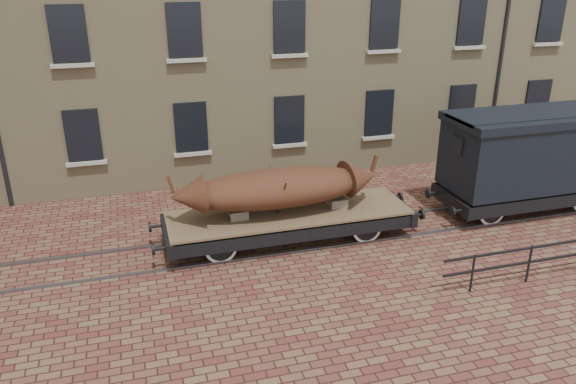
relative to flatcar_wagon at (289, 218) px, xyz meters
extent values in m
plane|color=#532722|center=(0.46, 0.00, -0.72)|extent=(90.00, 90.00, 0.00)
cube|color=black|center=(-5.54, 4.96, 1.48)|extent=(1.10, 0.12, 1.70)
cube|color=#A9A596|center=(-5.54, 4.90, 0.53)|extent=(1.30, 0.18, 0.12)
cube|color=black|center=(-2.04, 4.96, 1.48)|extent=(1.10, 0.12, 1.70)
cube|color=#A9A596|center=(-2.04, 4.90, 0.53)|extent=(1.30, 0.18, 0.12)
cube|color=black|center=(1.46, 4.96, 1.48)|extent=(1.10, 0.12, 1.70)
cube|color=#A9A596|center=(1.46, 4.90, 0.53)|extent=(1.30, 0.18, 0.12)
cube|color=black|center=(4.96, 4.96, 1.48)|extent=(1.10, 0.12, 1.70)
cube|color=#A9A596|center=(4.96, 4.90, 0.53)|extent=(1.30, 0.18, 0.12)
cube|color=black|center=(8.46, 4.96, 1.48)|extent=(1.10, 0.12, 1.70)
cube|color=#A9A596|center=(8.46, 4.90, 0.53)|extent=(1.30, 0.18, 0.12)
cube|color=black|center=(11.96, 4.96, 1.48)|extent=(1.10, 0.12, 1.70)
cube|color=#A9A596|center=(11.96, 4.90, 0.53)|extent=(1.30, 0.18, 0.12)
cube|color=black|center=(-5.54, 4.96, 4.68)|extent=(1.10, 0.12, 1.70)
cube|color=#A9A596|center=(-5.54, 4.90, 3.73)|extent=(1.30, 0.18, 0.12)
cube|color=black|center=(-2.04, 4.96, 4.68)|extent=(1.10, 0.12, 1.70)
cube|color=#A9A596|center=(-2.04, 4.90, 3.73)|extent=(1.30, 0.18, 0.12)
cube|color=black|center=(1.46, 4.96, 4.68)|extent=(1.10, 0.12, 1.70)
cube|color=#A9A596|center=(1.46, 4.90, 3.73)|extent=(1.30, 0.18, 0.12)
cube|color=black|center=(4.96, 4.96, 4.68)|extent=(1.10, 0.12, 1.70)
cube|color=#A9A596|center=(4.96, 4.90, 3.73)|extent=(1.30, 0.18, 0.12)
cube|color=black|center=(8.46, 4.96, 4.68)|extent=(1.10, 0.12, 1.70)
cube|color=#A9A596|center=(8.46, 4.90, 3.73)|extent=(1.30, 0.18, 0.12)
cube|color=black|center=(11.96, 4.96, 4.68)|extent=(1.10, 0.12, 1.70)
cube|color=#A9A596|center=(11.96, 4.90, 3.73)|extent=(1.30, 0.18, 0.12)
cube|color=#59595E|center=(0.46, -0.72, -0.69)|extent=(30.00, 0.08, 0.06)
cube|color=#59595E|center=(0.46, 0.72, -0.69)|extent=(30.00, 0.08, 0.06)
cylinder|color=black|center=(3.46, -3.80, -0.22)|extent=(0.06, 0.06, 1.00)
cylinder|color=black|center=(5.06, -3.80, -0.22)|extent=(0.06, 0.06, 1.00)
cube|color=brown|center=(0.00, 0.00, 0.13)|extent=(6.80, 1.99, 0.11)
cube|color=black|center=(0.00, -0.92, -0.09)|extent=(6.80, 0.14, 0.41)
cube|color=black|center=(0.00, 0.92, -0.09)|extent=(6.80, 0.14, 0.41)
cube|color=black|center=(-3.40, 0.00, -0.09)|extent=(0.20, 2.08, 0.41)
cylinder|color=black|center=(-3.65, -0.68, -0.09)|extent=(0.32, 0.09, 0.09)
cylinder|color=black|center=(-3.81, -0.68, -0.09)|extent=(0.07, 0.29, 0.29)
cylinder|color=black|center=(-3.65, 0.68, -0.09)|extent=(0.32, 0.09, 0.09)
cylinder|color=black|center=(-3.81, 0.68, -0.09)|extent=(0.07, 0.29, 0.29)
cube|color=black|center=(3.40, 0.00, -0.09)|extent=(0.20, 2.08, 0.41)
cylinder|color=black|center=(3.65, -0.68, -0.09)|extent=(0.32, 0.09, 0.09)
cylinder|color=black|center=(3.81, -0.68, -0.09)|extent=(0.07, 0.29, 0.29)
cylinder|color=black|center=(3.65, 0.68, -0.09)|extent=(0.32, 0.09, 0.09)
cylinder|color=black|center=(3.81, 0.68, -0.09)|extent=(0.07, 0.29, 0.29)
cylinder|color=black|center=(-2.08, 0.00, -0.29)|extent=(0.09, 1.72, 0.09)
cylinder|color=silver|center=(-2.08, -0.72, -0.29)|extent=(0.87, 0.06, 0.87)
cylinder|color=black|center=(-2.08, -0.72, -0.29)|extent=(0.71, 0.09, 0.71)
cube|color=black|center=(-2.08, -0.83, -0.07)|extent=(0.82, 0.07, 0.09)
cylinder|color=silver|center=(-2.08, 0.72, -0.29)|extent=(0.87, 0.06, 0.87)
cylinder|color=black|center=(-2.08, 0.72, -0.29)|extent=(0.71, 0.09, 0.71)
cube|color=black|center=(-2.08, 0.83, -0.07)|extent=(0.82, 0.07, 0.09)
cylinder|color=black|center=(2.08, 0.00, -0.29)|extent=(0.09, 1.72, 0.09)
cylinder|color=silver|center=(2.08, -0.72, -0.29)|extent=(0.87, 0.06, 0.87)
cylinder|color=black|center=(2.08, -0.72, -0.29)|extent=(0.71, 0.09, 0.71)
cube|color=black|center=(2.08, -0.83, -0.07)|extent=(0.82, 0.07, 0.09)
cylinder|color=silver|center=(2.08, 0.72, -0.29)|extent=(0.87, 0.06, 0.87)
cylinder|color=black|center=(2.08, 0.72, -0.29)|extent=(0.71, 0.09, 0.71)
cube|color=black|center=(2.08, 0.83, -0.07)|extent=(0.82, 0.07, 0.09)
cube|color=black|center=(0.00, 0.00, -0.22)|extent=(3.62, 0.05, 0.05)
cube|color=gray|center=(-1.45, 0.00, 0.31)|extent=(0.50, 0.45, 0.25)
cube|color=gray|center=(1.45, 0.00, 0.31)|extent=(0.50, 0.45, 0.25)
ellipsoid|color=#48230D|center=(-0.33, 0.00, 0.94)|extent=(5.21, 1.66, 1.04)
cone|color=#48230D|center=(-2.79, -0.02, 0.98)|extent=(0.90, 0.99, 0.99)
cube|color=#48230D|center=(-3.19, -0.02, 1.37)|extent=(0.21, 0.11, 0.50)
cone|color=#48230D|center=(2.14, 0.02, 0.98)|extent=(0.90, 0.99, 0.99)
cube|color=#48230D|center=(2.54, 0.02, 1.37)|extent=(0.21, 0.11, 0.50)
cylinder|color=#453228|center=(-0.33, -0.42, 0.81)|extent=(0.04, 0.89, 1.27)
cylinder|color=#453228|center=(-0.33, 0.42, 0.81)|extent=(0.04, 0.89, 1.27)
cube|color=black|center=(7.87, -0.98, -0.10)|extent=(5.34, 0.14, 0.40)
cube|color=black|center=(7.87, 0.98, -0.10)|extent=(5.34, 0.14, 0.40)
cube|color=black|center=(5.20, 0.00, -0.10)|extent=(0.20, 2.14, 0.40)
cylinder|color=black|center=(4.80, -0.71, -0.10)|extent=(0.07, 0.29, 0.29)
cylinder|color=black|center=(4.80, 0.71, -0.10)|extent=(0.07, 0.29, 0.29)
cylinder|color=black|center=(6.18, 0.00, -0.30)|extent=(0.09, 1.69, 0.09)
cylinder|color=silver|center=(6.18, -0.72, -0.30)|extent=(0.86, 0.06, 0.86)
cylinder|color=black|center=(6.18, -0.72, -0.30)|extent=(0.70, 0.09, 0.70)
cylinder|color=silver|center=(6.18, 0.72, -0.30)|extent=(0.86, 0.06, 0.86)
cylinder|color=black|center=(6.18, 0.72, -0.30)|extent=(0.70, 0.09, 0.70)
cylinder|color=black|center=(9.56, 0.00, -0.30)|extent=(0.09, 1.69, 0.09)
cylinder|color=silver|center=(9.56, 0.72, -0.30)|extent=(0.86, 0.06, 0.86)
cylinder|color=black|center=(9.56, 0.72, -0.30)|extent=(0.70, 0.09, 0.70)
cube|color=black|center=(7.87, 0.00, 1.19)|extent=(5.34, 2.14, 2.05)
cube|color=black|center=(7.87, 0.00, 2.34)|extent=(5.50, 2.27, 0.25)
cube|color=black|center=(7.87, 0.00, 2.44)|extent=(5.50, 1.51, 0.11)
cube|color=black|center=(5.18, 0.00, 1.68)|extent=(0.07, 0.53, 0.53)
camera|label=1|loc=(-4.05, -13.78, 6.67)|focal=35.00mm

